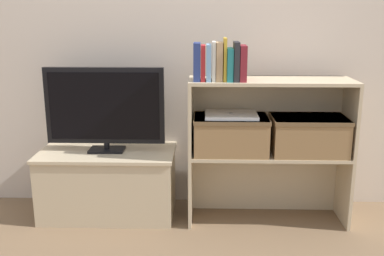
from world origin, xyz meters
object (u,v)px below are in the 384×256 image
(book_mustard, at_px, (225,59))
(book_teal, at_px, (230,65))
(storage_basket_left, at_px, (231,133))
(book_tan, at_px, (219,62))
(book_ivory, at_px, (214,61))
(book_charcoal, at_px, (236,61))
(book_navy, at_px, (197,62))
(storage_basket_right, at_px, (308,134))
(tv_stand, at_px, (109,182))
(book_maroon, at_px, (243,63))
(tv, at_px, (105,107))
(book_crimson, at_px, (203,63))
(laptop, at_px, (231,115))
(book_skyblue, at_px, (209,63))

(book_mustard, height_order, book_teal, book_mustard)
(book_mustard, height_order, storage_basket_left, book_mustard)
(book_tan, relative_size, book_teal, 1.18)
(book_ivory, distance_m, book_charcoal, 0.13)
(book_navy, bearing_deg, book_charcoal, 0.00)
(storage_basket_right, bearing_deg, book_tan, -175.42)
(storage_basket_right, bearing_deg, book_charcoal, -174.44)
(tv_stand, bearing_deg, book_tan, -9.28)
(book_tan, xyz_separation_m, book_mustard, (0.03, 0.00, 0.01))
(book_ivory, distance_m, book_maroon, 0.17)
(book_mustard, relative_size, book_charcoal, 1.10)
(book_charcoal, bearing_deg, book_teal, 180.00)
(book_mustard, bearing_deg, book_ivory, 180.00)
(book_teal, bearing_deg, storage_basket_right, 5.15)
(tv_stand, distance_m, book_maroon, 1.16)
(book_teal, height_order, book_maroon, book_maroon)
(book_teal, bearing_deg, tv_stand, 171.45)
(book_charcoal, bearing_deg, tv, 171.95)
(tv, bearing_deg, book_maroon, -7.69)
(book_mustard, distance_m, storage_basket_left, 0.46)
(book_crimson, distance_m, laptop, 0.36)
(tv_stand, distance_m, storage_basket_right, 1.31)
(book_navy, height_order, book_teal, book_navy)
(storage_basket_left, bearing_deg, storage_basket_right, 0.00)
(book_skyblue, relative_size, storage_basket_right, 0.46)
(book_mustard, bearing_deg, tv_stand, 171.12)
(book_crimson, bearing_deg, storage_basket_left, 14.45)
(storage_basket_right, bearing_deg, book_teal, -174.85)
(tv_stand, relative_size, book_skyblue, 4.11)
(book_mustard, xyz_separation_m, book_maroon, (0.10, 0.00, -0.02))
(tv_stand, height_order, book_crimson, book_crimson)
(tv, distance_m, storage_basket_right, 1.27)
(book_mustard, relative_size, laptop, 0.78)
(book_ivory, relative_size, laptop, 0.71)
(book_crimson, height_order, book_ivory, book_ivory)
(book_mustard, bearing_deg, book_tan, 180.00)
(tv, height_order, book_ivory, book_ivory)
(book_navy, xyz_separation_m, book_mustard, (0.16, 0.00, 0.01))
(tv, relative_size, book_tan, 3.36)
(tv_stand, bearing_deg, storage_basket_left, -5.19)
(book_skyblue, distance_m, book_mustard, 0.10)
(book_crimson, relative_size, book_tan, 0.93)
(book_mustard, height_order, book_maroon, book_mustard)
(tv, relative_size, book_crimson, 3.63)
(book_navy, relative_size, book_ivory, 0.97)
(book_crimson, xyz_separation_m, book_maroon, (0.23, 0.00, -0.00))
(tv_stand, distance_m, book_ivory, 1.05)
(storage_basket_right, bearing_deg, book_skyblue, -175.87)
(book_tan, relative_size, book_mustard, 0.90)
(book_skyblue, height_order, book_tan, book_tan)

